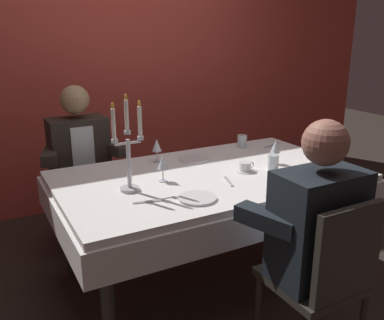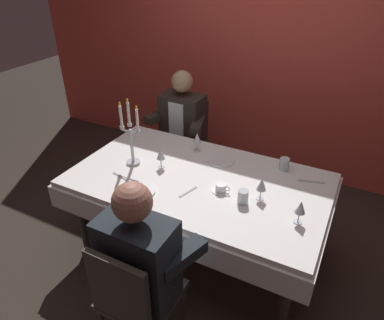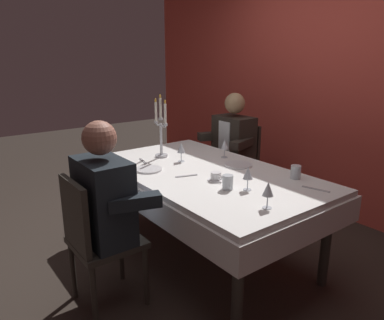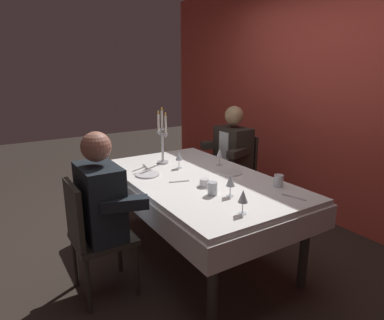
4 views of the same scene
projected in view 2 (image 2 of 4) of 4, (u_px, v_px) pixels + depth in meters
The scene contains 18 objects.
ground_plane at pixel (197, 249), 3.02m from camera, with size 12.00×12.00×0.00m, color #312822.
back_wall at pixel (271, 48), 3.60m from camera, with size 6.00×0.12×2.70m, color #D0473B.
dining_table at pixel (198, 190), 2.71m from camera, with size 1.94×1.14×0.74m.
candelabra at pixel (131, 139), 2.71m from camera, with size 0.19×0.11×0.55m.
dinner_plate_0 at pixel (141, 191), 2.49m from camera, with size 0.21×0.21×0.01m, color white.
dinner_plate_1 at pixel (221, 160), 2.85m from camera, with size 0.22×0.22×0.01m, color white.
wine_glass_0 at pixel (301, 208), 2.15m from camera, with size 0.07×0.07×0.16m.
wine_glass_1 at pixel (160, 155), 2.71m from camera, with size 0.07×0.07×0.16m.
wine_glass_2 at pixel (197, 138), 2.95m from camera, with size 0.07×0.07×0.16m.
wine_glass_3 at pixel (262, 185), 2.36m from camera, with size 0.07×0.07×0.16m.
water_tumbler_0 at pixel (284, 164), 2.72m from camera, with size 0.07×0.07×0.10m, color silver.
water_tumbler_1 at pixel (243, 197), 2.36m from camera, with size 0.07×0.07×0.10m, color silver.
coffee_cup_0 at pixel (221, 188), 2.48m from camera, with size 0.13×0.12×0.06m.
fork_0 at pixel (188, 192), 2.49m from camera, with size 0.17×0.02×0.01m, color #B7B7BC.
knife_1 at pixel (311, 182), 2.59m from camera, with size 0.19×0.02×0.01m, color #B7B7BC.
fork_2 at pixel (121, 176), 2.65m from camera, with size 0.17×0.02×0.01m, color #B7B7BC.
seated_diner_0 at pixel (183, 120), 3.57m from camera, with size 0.63×0.48×1.24m.
seated_diner_1 at pixel (138, 260), 1.94m from camera, with size 0.63×0.48×1.24m.
Camera 2 is at (0.97, -1.98, 2.21)m, focal length 32.91 mm.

